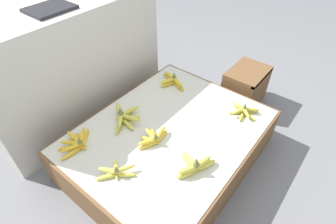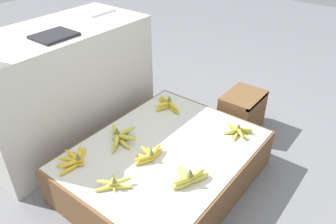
% 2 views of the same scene
% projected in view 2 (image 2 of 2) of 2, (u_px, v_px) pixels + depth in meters
% --- Properties ---
extents(ground_plane, '(10.00, 10.00, 0.00)m').
position_uv_depth(ground_plane, '(165.00, 180.00, 2.10)').
color(ground_plane, slate).
extents(display_platform, '(1.16, 0.91, 0.26)m').
position_uv_depth(display_platform, '(164.00, 165.00, 2.03)').
color(display_platform, brown).
rests_on(display_platform, ground_plane).
extents(back_vendor_table, '(1.25, 0.59, 0.82)m').
position_uv_depth(back_vendor_table, '(63.00, 87.00, 2.30)').
color(back_vendor_table, beige).
rests_on(back_vendor_table, ground_plane).
extents(wooden_crate, '(0.34, 0.25, 0.30)m').
position_uv_depth(wooden_crate, '(242.00, 112.00, 2.51)').
color(wooden_crate, brown).
rests_on(wooden_crate, ground_plane).
extents(banana_bunch_front_midleft, '(0.22, 0.18, 0.11)m').
position_uv_depth(banana_bunch_front_midleft, '(188.00, 177.00, 1.70)').
color(banana_bunch_front_midleft, '#DBCC4C').
rests_on(banana_bunch_front_midleft, display_platform).
extents(banana_bunch_front_right, '(0.17, 0.19, 0.08)m').
position_uv_depth(banana_bunch_front_right, '(237.00, 131.00, 2.07)').
color(banana_bunch_front_right, gold).
rests_on(banana_bunch_front_right, display_platform).
extents(banana_bunch_middle_left, '(0.19, 0.17, 0.08)m').
position_uv_depth(banana_bunch_middle_left, '(114.00, 184.00, 1.68)').
color(banana_bunch_middle_left, '#DBCC4C').
rests_on(banana_bunch_middle_left, display_platform).
extents(banana_bunch_middle_midleft, '(0.21, 0.13, 0.09)m').
position_uv_depth(banana_bunch_middle_midleft, '(149.00, 155.00, 1.87)').
color(banana_bunch_middle_midleft, gold).
rests_on(banana_bunch_middle_midleft, display_platform).
extents(banana_bunch_back_left, '(0.25, 0.17, 0.09)m').
position_uv_depth(banana_bunch_back_left, '(74.00, 160.00, 1.83)').
color(banana_bunch_back_left, gold).
rests_on(banana_bunch_back_left, display_platform).
extents(banana_bunch_back_midleft, '(0.25, 0.24, 0.10)m').
position_uv_depth(banana_bunch_back_midleft, '(120.00, 137.00, 2.01)').
color(banana_bunch_back_midleft, gold).
rests_on(banana_bunch_back_midleft, display_platform).
extents(banana_bunch_back_right, '(0.16, 0.26, 0.10)m').
position_uv_depth(banana_bunch_back_right, '(168.00, 104.00, 2.33)').
color(banana_bunch_back_right, gold).
rests_on(banana_bunch_back_right, display_platform).
extents(foam_tray_white, '(0.23, 0.17, 0.02)m').
position_uv_depth(foam_tray_white, '(96.00, 11.00, 2.40)').
color(foam_tray_white, white).
rests_on(foam_tray_white, back_vendor_table).
extents(foam_tray_dark, '(0.24, 0.20, 0.02)m').
position_uv_depth(foam_tray_dark, '(54.00, 36.00, 1.96)').
color(foam_tray_dark, '#232328').
rests_on(foam_tray_dark, back_vendor_table).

